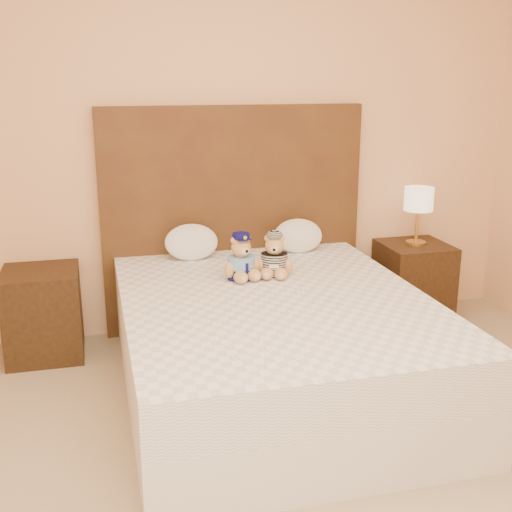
{
  "coord_description": "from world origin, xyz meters",
  "views": [
    {
      "loc": [
        -0.91,
        -1.9,
        1.7
      ],
      "look_at": [
        -0.04,
        1.45,
        0.71
      ],
      "focal_mm": 45.0,
      "sensor_mm": 36.0,
      "label": 1
    }
  ],
  "objects_px": {
    "bed": "(275,344)",
    "teddy_police": "(241,257)",
    "teddy_prisoner": "(274,255)",
    "pillow_left": "(191,240)",
    "pillow_right": "(298,234)",
    "nightstand_right": "(413,282)",
    "lamp": "(419,202)",
    "nightstand_left": "(43,313)"
  },
  "relations": [
    {
      "from": "bed",
      "to": "teddy_police",
      "type": "xyz_separation_m",
      "value": [
        -0.11,
        0.34,
        0.41
      ]
    },
    {
      "from": "teddy_prisoner",
      "to": "pillow_left",
      "type": "relative_size",
      "value": 0.74
    },
    {
      "from": "teddy_police",
      "to": "teddy_prisoner",
      "type": "xyz_separation_m",
      "value": [
        0.2,
        0.01,
        -0.01
      ]
    },
    {
      "from": "teddy_prisoner",
      "to": "pillow_right",
      "type": "bearing_deg",
      "value": 75.07
    },
    {
      "from": "nightstand_right",
      "to": "lamp",
      "type": "bearing_deg",
      "value": 180.0
    },
    {
      "from": "bed",
      "to": "lamp",
      "type": "bearing_deg",
      "value": 32.62
    },
    {
      "from": "teddy_police",
      "to": "pillow_left",
      "type": "xyz_separation_m",
      "value": [
        -0.21,
        0.49,
        -0.01
      ]
    },
    {
      "from": "teddy_police",
      "to": "pillow_right",
      "type": "height_order",
      "value": "teddy_police"
    },
    {
      "from": "nightstand_right",
      "to": "pillow_right",
      "type": "height_order",
      "value": "pillow_right"
    },
    {
      "from": "nightstand_right",
      "to": "teddy_prisoner",
      "type": "relative_size",
      "value": 2.17
    },
    {
      "from": "lamp",
      "to": "teddy_prisoner",
      "type": "distance_m",
      "value": 1.25
    },
    {
      "from": "pillow_left",
      "to": "pillow_right",
      "type": "distance_m",
      "value": 0.72
    },
    {
      "from": "nightstand_right",
      "to": "pillow_right",
      "type": "distance_m",
      "value": 0.94
    },
    {
      "from": "nightstand_left",
      "to": "lamp",
      "type": "xyz_separation_m",
      "value": [
        2.5,
        0.0,
        0.57
      ]
    },
    {
      "from": "nightstand_left",
      "to": "teddy_prisoner",
      "type": "distance_m",
      "value": 1.47
    },
    {
      "from": "teddy_police",
      "to": "teddy_prisoner",
      "type": "relative_size",
      "value": 1.06
    },
    {
      "from": "nightstand_left",
      "to": "pillow_right",
      "type": "distance_m",
      "value": 1.69
    },
    {
      "from": "bed",
      "to": "pillow_left",
      "type": "relative_size",
      "value": 5.86
    },
    {
      "from": "nightstand_left",
      "to": "pillow_left",
      "type": "xyz_separation_m",
      "value": [
        0.93,
        0.03,
        0.4
      ]
    },
    {
      "from": "teddy_prisoner",
      "to": "teddy_police",
      "type": "bearing_deg",
      "value": -160.68
    },
    {
      "from": "teddy_police",
      "to": "teddy_prisoner",
      "type": "distance_m",
      "value": 0.2
    },
    {
      "from": "bed",
      "to": "lamp",
      "type": "relative_size",
      "value": 5.0
    },
    {
      "from": "nightstand_left",
      "to": "pillow_left",
      "type": "bearing_deg",
      "value": 1.84
    },
    {
      "from": "bed",
      "to": "teddy_prisoner",
      "type": "xyz_separation_m",
      "value": [
        0.09,
        0.35,
        0.4
      ]
    },
    {
      "from": "nightstand_right",
      "to": "pillow_right",
      "type": "relative_size",
      "value": 1.66
    },
    {
      "from": "nightstand_left",
      "to": "pillow_left",
      "type": "height_order",
      "value": "pillow_left"
    },
    {
      "from": "bed",
      "to": "nightstand_left",
      "type": "distance_m",
      "value": 1.48
    },
    {
      "from": "lamp",
      "to": "teddy_prisoner",
      "type": "xyz_separation_m",
      "value": [
        -1.16,
        -0.45,
        -0.17
      ]
    },
    {
      "from": "nightstand_right",
      "to": "teddy_prisoner",
      "type": "height_order",
      "value": "teddy_prisoner"
    },
    {
      "from": "nightstand_left",
      "to": "pillow_right",
      "type": "height_order",
      "value": "pillow_right"
    },
    {
      "from": "pillow_left",
      "to": "lamp",
      "type": "bearing_deg",
      "value": -1.1
    },
    {
      "from": "pillow_left",
      "to": "nightstand_right",
      "type": "bearing_deg",
      "value": -1.1
    },
    {
      "from": "nightstand_right",
      "to": "pillow_left",
      "type": "height_order",
      "value": "pillow_left"
    },
    {
      "from": "pillow_right",
      "to": "bed",
      "type": "bearing_deg",
      "value": -115.66
    },
    {
      "from": "pillow_right",
      "to": "nightstand_left",
      "type": "bearing_deg",
      "value": -178.96
    },
    {
      "from": "nightstand_right",
      "to": "teddy_police",
      "type": "distance_m",
      "value": 1.49
    },
    {
      "from": "teddy_prisoner",
      "to": "bed",
      "type": "bearing_deg",
      "value": -87.76
    },
    {
      "from": "lamp",
      "to": "nightstand_left",
      "type": "bearing_deg",
      "value": 180.0
    },
    {
      "from": "bed",
      "to": "pillow_left",
      "type": "xyz_separation_m",
      "value": [
        -0.32,
        0.83,
        0.4
      ]
    },
    {
      "from": "lamp",
      "to": "teddy_police",
      "type": "distance_m",
      "value": 1.44
    },
    {
      "from": "teddy_police",
      "to": "pillow_left",
      "type": "distance_m",
      "value": 0.53
    },
    {
      "from": "nightstand_left",
      "to": "teddy_prisoner",
      "type": "xyz_separation_m",
      "value": [
        1.34,
        -0.45,
        0.4
      ]
    }
  ]
}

